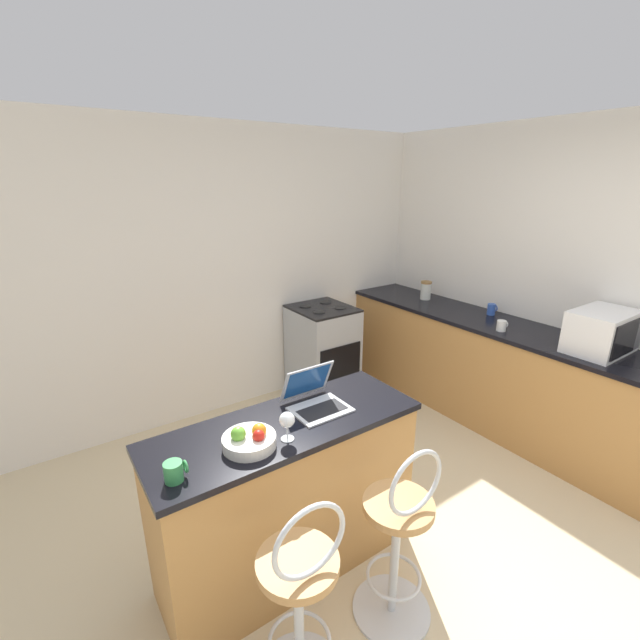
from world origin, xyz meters
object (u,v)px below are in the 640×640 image
mug_green (174,471)px  fruit_bowl (249,440)px  laptop (314,397)px  wine_glass_short (287,421)px  bar_stool_near (301,602)px  stove_range (323,352)px  storage_jar (426,290)px  bar_stool_far (399,540)px  mug_blue (492,309)px  microwave (602,332)px  mug_white (502,326)px

mug_green → fruit_bowl: size_ratio=0.38×
laptop → fruit_bowl: bearing=-163.1°
fruit_bowl → wine_glass_short: wine_glass_short is taller
bar_stool_near → laptop: (0.49, 0.63, 0.51)m
stove_range → storage_jar: bearing=-18.9°
bar_stool_far → storage_jar: 2.84m
mug_blue → microwave: bearing=-98.2°
stove_range → mug_white: bearing=-59.2°
bar_stool_near → mug_green: size_ratio=10.57×
laptop → mug_white: size_ratio=3.28×
bar_stool_near → wine_glass_short: (0.21, 0.44, 0.56)m
mug_white → mug_blue: (0.32, 0.32, 0.01)m
mug_green → storage_jar: (3.01, 1.35, 0.05)m
bar_stool_far → mug_white: 2.11m
microwave → fruit_bowl: 2.63m
stove_range → bar_stool_far: bearing=-116.3°
stove_range → mug_green: bearing=-138.8°
bar_stool_near → microwave: 2.71m
bar_stool_far → wine_glass_short: wine_glass_short is taller
wine_glass_short → laptop: bearing=33.7°
wine_glass_short → mug_blue: size_ratio=1.43×
stove_range → mug_white: 1.70m
microwave → wine_glass_short: size_ratio=3.44×
storage_jar → fruit_bowl: bearing=-153.7°
mug_green → fruit_bowl: fruit_bowl is taller
laptop → microwave: 2.21m
mug_white → wine_glass_short: wine_glass_short is taller
bar_stool_near → mug_blue: size_ratio=9.97×
bar_stool_far → mug_white: (1.90, 0.77, 0.50)m
mug_green → mug_white: (2.78, 0.32, 0.00)m
mug_white → fruit_bowl: 2.44m
stove_range → wine_glass_short: size_ratio=6.45×
storage_jar → wine_glass_short: bearing=-151.2°
bar_stool_near → storage_jar: bearing=33.9°
mug_green → microwave: bearing=-6.7°
fruit_bowl → wine_glass_short: 0.19m
laptop → stove_range: size_ratio=0.32×
fruit_bowl → mug_blue: bearing=12.3°
mug_green → storage_jar: storage_jar is taller
laptop → mug_green: (-0.82, -0.18, -0.01)m
bar_stool_far → mug_blue: size_ratio=9.97×
laptop → mug_white: 1.97m
bar_stool_near → mug_white: (2.45, 0.77, 0.50)m
mug_white → bar_stool_far: bearing=-158.0°
storage_jar → laptop: bearing=-151.8°
mug_white → mug_blue: size_ratio=0.90×
bar_stool_near → mug_blue: (2.78, 1.08, 0.51)m
mug_blue → bar_stool_near: bearing=-158.7°
storage_jar → microwave: bearing=-91.6°
mug_green → bar_stool_near: bearing=-54.0°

